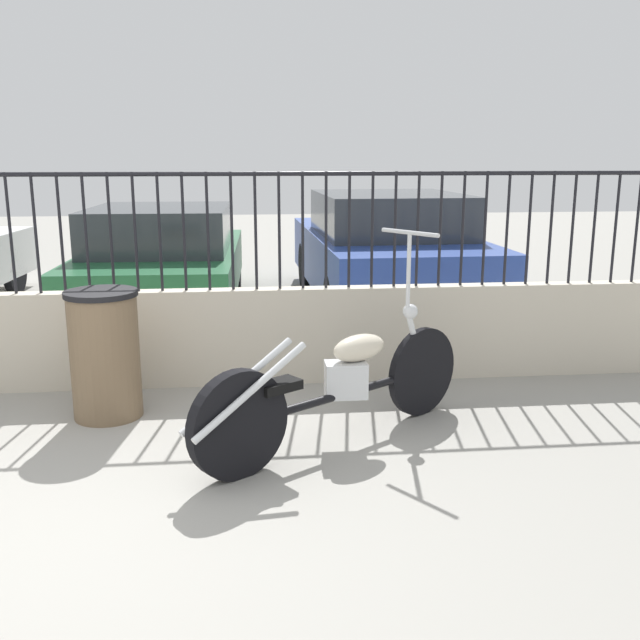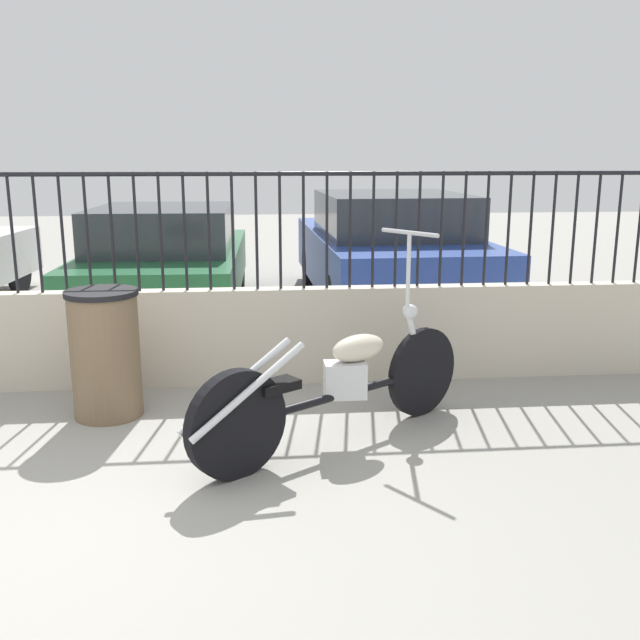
# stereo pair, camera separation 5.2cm
# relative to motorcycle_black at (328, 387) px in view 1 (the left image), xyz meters

# --- Properties ---
(ground_plane) EXTENTS (40.00, 40.00, 0.00)m
(ground_plane) POSITION_rel_motorcycle_black_xyz_m (-1.59, -1.01, -0.41)
(ground_plane) COLOR gray
(low_wall) EXTENTS (9.88, 0.18, 0.81)m
(low_wall) POSITION_rel_motorcycle_black_xyz_m (-1.59, 1.44, -0.01)
(low_wall) COLOR beige
(low_wall) RESTS_ON ground_plane
(fence_railing) EXTENTS (9.88, 0.04, 0.96)m
(fence_railing) POSITION_rel_motorcycle_black_xyz_m (-1.59, 1.44, 1.02)
(fence_railing) COLOR black
(fence_railing) RESTS_ON low_wall
(motorcycle_black) EXTENTS (1.99, 1.43, 1.40)m
(motorcycle_black) POSITION_rel_motorcycle_black_xyz_m (0.00, 0.00, 0.00)
(motorcycle_black) COLOR black
(motorcycle_black) RESTS_ON ground_plane
(trash_bin) EXTENTS (0.53, 0.53, 0.95)m
(trash_bin) POSITION_rel_motorcycle_black_xyz_m (-1.56, 0.73, 0.06)
(trash_bin) COLOR brown
(trash_bin) RESTS_ON ground_plane
(car_green) EXTENTS (1.87, 4.18, 1.30)m
(car_green) POSITION_rel_motorcycle_black_xyz_m (-1.52, 4.37, 0.24)
(car_green) COLOR black
(car_green) RESTS_ON ground_plane
(car_blue) EXTENTS (2.01, 4.60, 1.44)m
(car_blue) POSITION_rel_motorcycle_black_xyz_m (1.26, 4.50, 0.31)
(car_blue) COLOR black
(car_blue) RESTS_ON ground_plane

